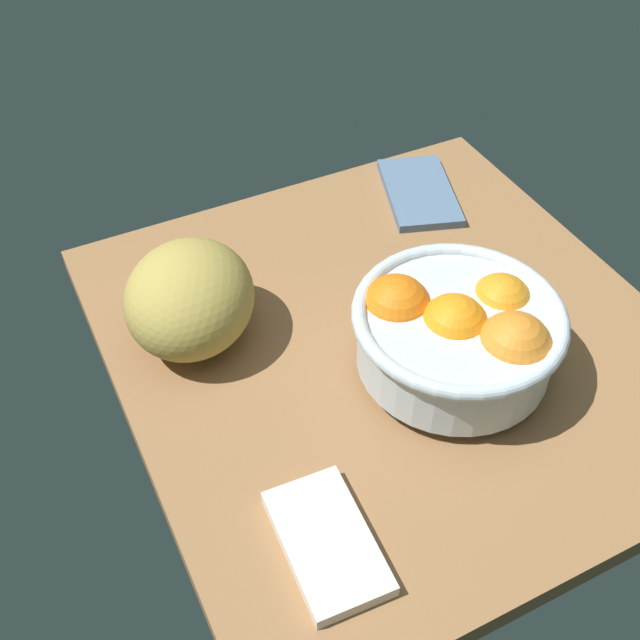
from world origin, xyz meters
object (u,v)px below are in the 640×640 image
Objects in this scene: fruit_bowl at (458,331)px; bread_loaf at (190,298)px; napkin_spare at (327,542)px; napkin_folded at (419,192)px.

fruit_bowl is 29.72cm from bread_loaf.
bread_loaf is at bearing -126.54° from fruit_bowl.
fruit_bowl is 26.47cm from napkin_spare.
bread_loaf reaches higher than napkin_spare.
napkin_folded is at bearing 154.99° from fruit_bowl.
napkin_spare is (31.01, 1.58, -4.98)cm from bread_loaf.
napkin_folded is (-11.58, 37.53, -5.15)cm from bread_loaf.
fruit_bowl is 1.43× the size of napkin_folded.
fruit_bowl reaches higher than napkin_spare.
fruit_bowl is at bearing 53.46° from bread_loaf.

